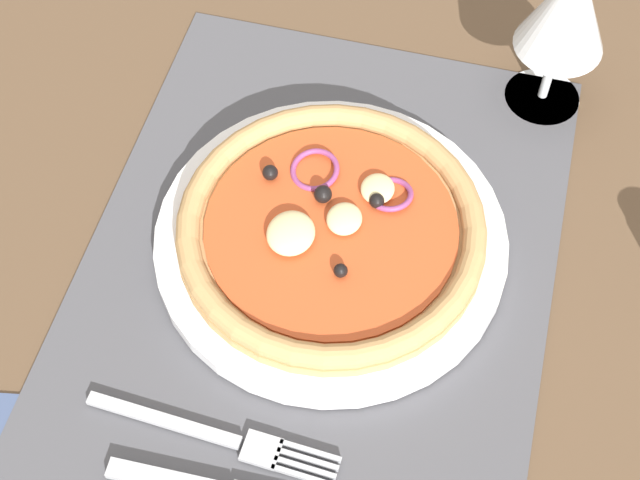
% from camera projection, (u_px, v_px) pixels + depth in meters
% --- Properties ---
extents(ground_plane, '(1.90, 1.40, 0.02)m').
position_uv_depth(ground_plane, '(318.00, 273.00, 0.71)').
color(ground_plane, brown).
extents(placemat, '(0.47, 0.35, 0.00)m').
position_uv_depth(placemat, '(318.00, 264.00, 0.70)').
color(placemat, '#4C4C51').
rests_on(placemat, ground_plane).
extents(plate, '(0.27, 0.27, 0.01)m').
position_uv_depth(plate, '(331.00, 241.00, 0.70)').
color(plate, white).
rests_on(plate, placemat).
extents(pizza, '(0.23, 0.23, 0.03)m').
position_uv_depth(pizza, '(331.00, 228.00, 0.68)').
color(pizza, tan).
rests_on(pizza, plate).
extents(fork, '(0.02, 0.18, 0.00)m').
position_uv_depth(fork, '(225.00, 439.00, 0.62)').
color(fork, '#B2B5BA').
rests_on(fork, placemat).
extents(wine_glass, '(0.07, 0.07, 0.15)m').
position_uv_depth(wine_glass, '(568.00, 10.00, 0.70)').
color(wine_glass, silver).
rests_on(wine_glass, ground_plane).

